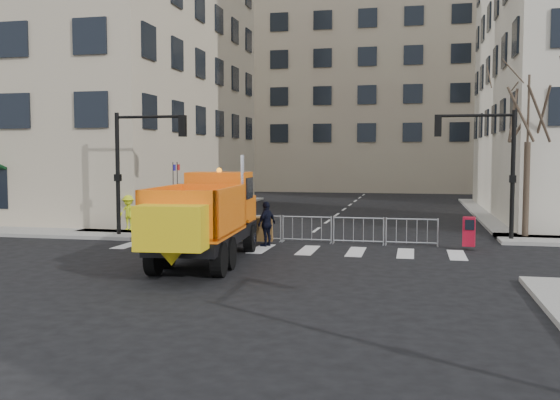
% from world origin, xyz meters
% --- Properties ---
extents(ground, '(120.00, 120.00, 0.00)m').
position_xyz_m(ground, '(0.00, 0.00, 0.00)').
color(ground, black).
rests_on(ground, ground).
extents(sidewalk_back, '(64.00, 5.00, 0.15)m').
position_xyz_m(sidewalk_back, '(0.00, 8.50, 0.07)').
color(sidewalk_back, gray).
rests_on(sidewalk_back, ground).
extents(building_left, '(24.00, 22.00, 26.00)m').
position_xyz_m(building_left, '(-20.00, 20.00, 13.00)').
color(building_left, '#C3B295').
rests_on(building_left, ground).
extents(building_far, '(30.00, 18.00, 24.00)m').
position_xyz_m(building_far, '(0.00, 52.00, 12.00)').
color(building_far, tan).
rests_on(building_far, ground).
extents(traffic_light_left, '(0.18, 0.18, 5.40)m').
position_xyz_m(traffic_light_left, '(-8.00, 7.50, 2.70)').
color(traffic_light_left, black).
rests_on(traffic_light_left, ground).
extents(traffic_light_right, '(0.18, 0.18, 5.40)m').
position_xyz_m(traffic_light_right, '(8.50, 9.50, 2.70)').
color(traffic_light_right, black).
rests_on(traffic_light_right, ground).
extents(crowd_barriers, '(12.60, 0.60, 1.10)m').
position_xyz_m(crowd_barriers, '(-0.75, 7.60, 0.55)').
color(crowd_barriers, '#9EA0A5').
rests_on(crowd_barriers, ground).
extents(street_tree, '(3.00, 3.00, 7.50)m').
position_xyz_m(street_tree, '(9.20, 10.50, 3.75)').
color(street_tree, '#382B21').
rests_on(street_tree, ground).
extents(plow_truck, '(3.31, 9.35, 3.57)m').
position_xyz_m(plow_truck, '(-2.11, 1.95, 1.59)').
color(plow_truck, black).
rests_on(plow_truck, ground).
extents(cop_a, '(0.76, 0.61, 1.82)m').
position_xyz_m(cop_a, '(-3.53, 6.61, 0.91)').
color(cop_a, black).
rests_on(cop_a, ground).
extents(cop_b, '(0.99, 0.81, 1.89)m').
position_xyz_m(cop_b, '(-3.39, 7.00, 0.94)').
color(cop_b, black).
rests_on(cop_b, ground).
extents(cop_c, '(0.80, 1.12, 1.77)m').
position_xyz_m(cop_c, '(-1.06, 6.21, 0.88)').
color(cop_c, black).
rests_on(cop_c, ground).
extents(worker, '(1.07, 0.66, 1.60)m').
position_xyz_m(worker, '(-8.24, 8.95, 0.95)').
color(worker, '#DAEC1B').
rests_on(worker, sidewalk_back).
extents(newspaper_box, '(0.50, 0.46, 1.10)m').
position_xyz_m(newspaper_box, '(6.61, 6.86, 0.70)').
color(newspaper_box, '#A80C22').
rests_on(newspaper_box, sidewalk_back).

